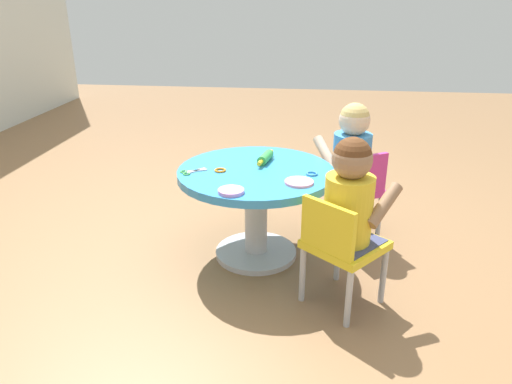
# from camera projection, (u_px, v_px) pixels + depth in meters

# --- Properties ---
(ground_plane) EXTENTS (10.00, 10.00, 0.00)m
(ground_plane) POSITION_uv_depth(u_px,v_px,m) (256.00, 255.00, 2.63)
(ground_plane) COLOR olive
(craft_table) EXTENTS (0.80, 0.80, 0.50)m
(craft_table) POSITION_uv_depth(u_px,v_px,m) (256.00, 194.00, 2.49)
(craft_table) COLOR silver
(craft_table) RESTS_ON ground
(child_chair_left) EXTENTS (0.42, 0.42, 0.54)m
(child_chair_left) POSITION_uv_depth(u_px,v_px,m) (341.00, 245.00, 2.09)
(child_chair_left) COLOR #B7B7BC
(child_chair_left) RESTS_ON ground
(seated_child_left) EXTENTS (0.44, 0.43, 0.51)m
(seated_child_left) POSITION_uv_depth(u_px,v_px,m) (350.00, 196.00, 2.03)
(seated_child_left) COLOR #3F4772
(seated_child_left) RESTS_ON ground
(child_chair_right) EXTENTS (0.41, 0.41, 0.54)m
(child_chair_right) POSITION_uv_depth(u_px,v_px,m) (353.00, 189.00, 2.70)
(child_chair_right) COLOR #B7B7BC
(child_chair_right) RESTS_ON ground
(seated_child_right) EXTENTS (0.43, 0.41, 0.51)m
(seated_child_right) POSITION_uv_depth(u_px,v_px,m) (352.00, 149.00, 2.64)
(seated_child_right) COLOR #3F4772
(seated_child_right) RESTS_ON ground
(rolling_pin) EXTENTS (0.23, 0.08, 0.05)m
(rolling_pin) POSITION_uv_depth(u_px,v_px,m) (265.00, 157.00, 2.54)
(rolling_pin) COLOR green
(rolling_pin) RESTS_ON craft_table
(craft_scissors) EXTENTS (0.12, 0.14, 0.01)m
(craft_scissors) POSITION_uv_depth(u_px,v_px,m) (190.00, 172.00, 2.39)
(craft_scissors) COLOR silver
(craft_scissors) RESTS_ON craft_table
(playdough_blob_0) EXTENTS (0.12, 0.12, 0.02)m
(playdough_blob_0) POSITION_uv_depth(u_px,v_px,m) (231.00, 191.00, 2.15)
(playdough_blob_0) COLOR #CC99E5
(playdough_blob_0) RESTS_ON craft_table
(playdough_blob_1) EXTENTS (0.14, 0.14, 0.01)m
(playdough_blob_1) POSITION_uv_depth(u_px,v_px,m) (299.00, 182.00, 2.26)
(playdough_blob_1) COLOR pink
(playdough_blob_1) RESTS_ON craft_table
(cookie_cutter_0) EXTENTS (0.06, 0.06, 0.01)m
(cookie_cutter_0) POSITION_uv_depth(u_px,v_px,m) (220.00, 170.00, 2.41)
(cookie_cutter_0) COLOR orange
(cookie_cutter_0) RESTS_ON craft_table
(cookie_cutter_1) EXTENTS (0.06, 0.06, 0.01)m
(cookie_cutter_1) POSITION_uv_depth(u_px,v_px,m) (312.00, 174.00, 2.37)
(cookie_cutter_1) COLOR #3F99D8
(cookie_cutter_1) RESTS_ON craft_table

